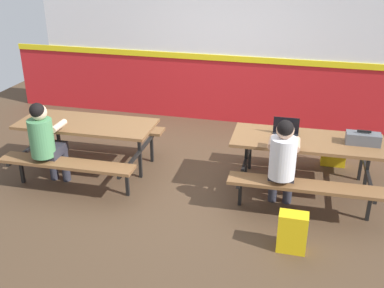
# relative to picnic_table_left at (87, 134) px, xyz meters

# --- Properties ---
(ground_plane) EXTENTS (10.00, 10.00, 0.02)m
(ground_plane) POSITION_rel_picnic_table_left_xyz_m (1.45, 0.17, -0.58)
(ground_plane) COLOR #4C3826
(accent_backdrop) EXTENTS (8.00, 0.14, 2.60)m
(accent_backdrop) POSITION_rel_picnic_table_left_xyz_m (1.45, 2.48, 0.67)
(accent_backdrop) COLOR red
(accent_backdrop) RESTS_ON ground
(picnic_table_left) EXTENTS (1.86, 1.58, 0.74)m
(picnic_table_left) POSITION_rel_picnic_table_left_xyz_m (0.00, 0.00, 0.00)
(picnic_table_left) COLOR brown
(picnic_table_left) RESTS_ON ground
(picnic_table_right) EXTENTS (1.86, 1.58, 0.74)m
(picnic_table_right) POSITION_rel_picnic_table_left_xyz_m (2.91, 0.16, 0.00)
(picnic_table_right) COLOR brown
(picnic_table_right) RESTS_ON ground
(student_nearer) EXTENTS (0.37, 0.53, 1.21)m
(student_nearer) POSITION_rel_picnic_table_left_xyz_m (-0.29, -0.56, 0.13)
(student_nearer) COLOR #2D2D38
(student_nearer) RESTS_ON ground
(student_further) EXTENTS (0.37, 0.53, 1.21)m
(student_further) POSITION_rel_picnic_table_left_xyz_m (2.65, -0.41, 0.13)
(student_further) COLOR #2D2D38
(student_further) RESTS_ON ground
(laptop_dark) EXTENTS (0.32, 0.23, 0.22)m
(laptop_dark) POSITION_rel_picnic_table_left_xyz_m (2.63, 0.19, 0.21)
(laptop_dark) COLOR black
(laptop_dark) RESTS_ON picnic_table_right
(toolbox_grey) EXTENTS (0.40, 0.18, 0.18)m
(toolbox_grey) POSITION_rel_picnic_table_left_xyz_m (3.55, 0.17, 0.24)
(toolbox_grey) COLOR #595B60
(toolbox_grey) RESTS_ON picnic_table_right
(backpack_dark) EXTENTS (0.30, 0.22, 0.44)m
(backpack_dark) POSITION_rel_picnic_table_left_xyz_m (2.83, -1.12, -0.36)
(backpack_dark) COLOR yellow
(backpack_dark) RESTS_ON ground
(tote_bag_bright) EXTENTS (0.34, 0.21, 0.43)m
(tote_bag_bright) POSITION_rel_picnic_table_left_xyz_m (3.31, 1.05, -0.38)
(tote_bag_bright) COLOR yellow
(tote_bag_bright) RESTS_ON ground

